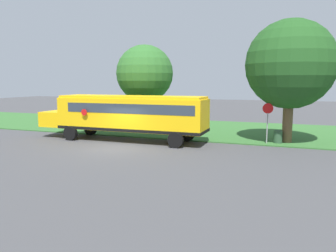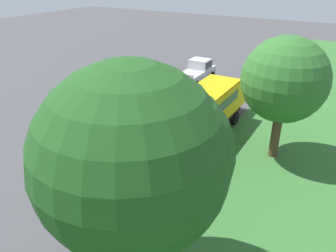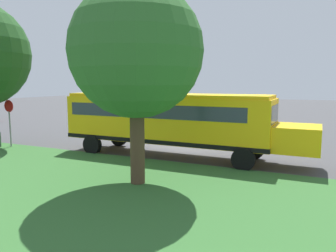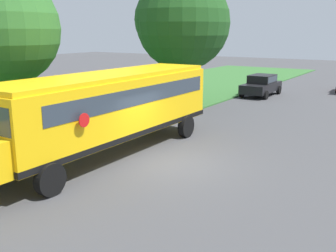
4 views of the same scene
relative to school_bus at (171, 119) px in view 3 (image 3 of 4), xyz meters
The scene contains 5 objects.
ground_plane 3.37m from the school_bus, ahead, with size 120.00×120.00×0.00m, color #424244.
grass_verge 7.52m from the school_bus, behind, with size 12.00×80.00×0.08m, color #33662D.
school_bus is the anchor object (origin of this frame).
oak_tree_beside_bus 5.62m from the school_bus, behind, with size 4.70×4.70×7.16m.
stop_sign 9.44m from the school_bus, 101.43° to the left, with size 0.08×0.68×2.74m.
Camera 3 is at (-17.56, -7.18, 3.71)m, focal length 35.00 mm.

